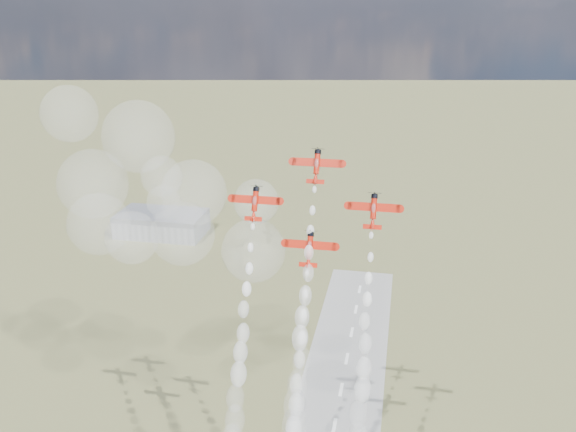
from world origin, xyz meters
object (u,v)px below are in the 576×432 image
(plane_left, at_px, (255,203))
(plane_slot, at_px, (310,248))
(hangar, at_px, (162,223))
(plane_lead, at_px, (317,166))
(plane_right, at_px, (373,210))

(plane_left, xyz_separation_m, plane_slot, (13.99, -4.61, -8.63))
(hangar, bearing_deg, plane_left, -60.37)
(plane_lead, distance_m, plane_left, 17.07)
(hangar, height_order, plane_left, plane_left)
(plane_lead, bearing_deg, hangar, 123.56)
(plane_left, distance_m, plane_right, 27.97)
(plane_lead, relative_size, plane_right, 1.00)
(plane_slot, bearing_deg, plane_right, 18.26)
(plane_lead, height_order, plane_left, plane_lead)
(hangar, xyz_separation_m, plane_slot, (116.46, -184.77, 70.94))
(hangar, relative_size, plane_left, 4.22)
(hangar, xyz_separation_m, plane_lead, (116.46, -175.55, 88.21))
(plane_left, relative_size, plane_slot, 1.00)
(hangar, bearing_deg, plane_lead, -56.44)
(plane_lead, bearing_deg, plane_left, -161.74)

